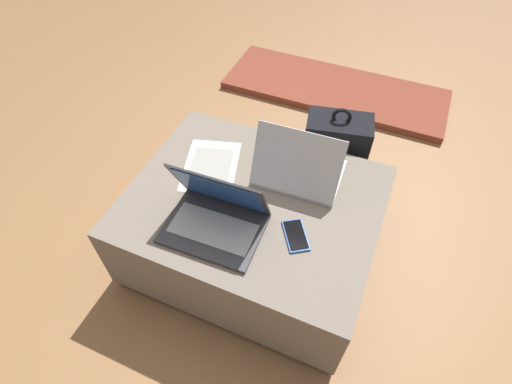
# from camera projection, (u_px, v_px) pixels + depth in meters

# --- Properties ---
(ground_plane) EXTENTS (14.00, 14.00, 0.00)m
(ground_plane) POSITION_uv_depth(u_px,v_px,m) (253.00, 254.00, 1.81)
(ground_plane) COLOR olive
(ottoman) EXTENTS (0.95, 0.76, 0.39)m
(ottoman) POSITION_uv_depth(u_px,v_px,m) (253.00, 229.00, 1.66)
(ottoman) COLOR #3D3832
(ottoman) RESTS_ON ground_plane
(laptop_near) EXTENTS (0.35, 0.27, 0.25)m
(laptop_near) POSITION_uv_depth(u_px,v_px,m) (216.00, 216.00, 1.39)
(laptop_near) COLOR #333338
(laptop_near) RESTS_ON ottoman
(laptop_far) EXTENTS (0.34, 0.27, 0.25)m
(laptop_far) POSITION_uv_depth(u_px,v_px,m) (298.00, 169.00, 1.54)
(laptop_far) COLOR #B7B7BC
(laptop_far) RESTS_ON ottoman
(cell_phone) EXTENTS (0.13, 0.15, 0.01)m
(cell_phone) POSITION_uv_depth(u_px,v_px,m) (296.00, 235.00, 1.40)
(cell_phone) COLOR #1E4C9E
(cell_phone) RESTS_ON ottoman
(backpack) EXTENTS (0.31, 0.26, 0.53)m
(backpack) POSITION_uv_depth(u_px,v_px,m) (333.00, 159.00, 1.88)
(backpack) COLOR black
(backpack) RESTS_ON ground_plane
(paper_sheet) EXTENTS (0.29, 0.34, 0.00)m
(paper_sheet) POSITION_uv_depth(u_px,v_px,m) (211.00, 166.00, 1.62)
(paper_sheet) COLOR silver
(paper_sheet) RESTS_ON ottoman
(fireplace_hearth) EXTENTS (1.40, 0.50, 0.04)m
(fireplace_hearth) POSITION_uv_depth(u_px,v_px,m) (335.00, 89.00, 2.58)
(fireplace_hearth) COLOR brown
(fireplace_hearth) RESTS_ON ground_plane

